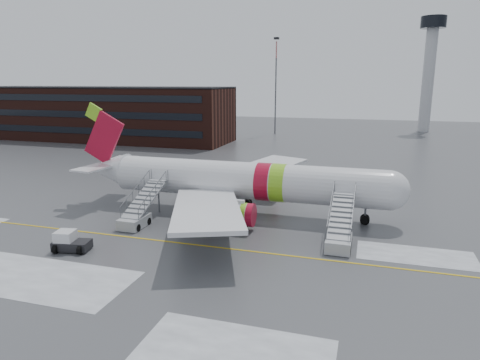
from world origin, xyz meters
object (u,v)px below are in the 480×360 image
(airliner, at_px, (237,181))
(airstair_fwd, at_px, (340,234))
(airstair_aft, at_px, (138,214))
(pushback_tug, at_px, (70,242))

(airliner, bearing_deg, airstair_fwd, -30.71)
(airstair_aft, bearing_deg, airstair_fwd, 0.00)
(airliner, xyz_separation_m, pushback_tug, (-9.94, -13.87, -2.69))
(airstair_fwd, distance_m, airstair_aft, 18.86)
(airliner, distance_m, airstair_fwd, 13.01)
(airliner, xyz_separation_m, airstair_fwd, (11.00, -6.54, -2.35))
(airliner, bearing_deg, airstair_aft, -140.26)
(airstair_fwd, bearing_deg, pushback_tug, -160.69)
(airstair_fwd, bearing_deg, airstair_aft, 180.00)
(airstair_fwd, height_order, airstair_aft, same)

